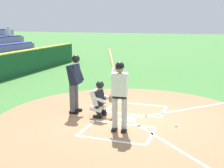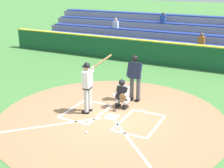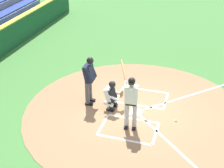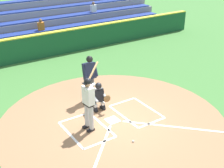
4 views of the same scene
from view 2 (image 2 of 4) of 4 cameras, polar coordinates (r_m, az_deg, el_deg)
The scene contains 9 objects.
ground_plane at distance 10.70m, azimuth -0.08°, elevation -6.24°, with size 120.00×120.00×0.00m, color #427A38.
dirt_circle at distance 10.69m, azimuth -0.08°, elevation -6.21°, with size 8.00×8.00×0.01m, color #99704C.
home_plate_and_chalk at distance 9.99m, azimuth -2.37°, elevation -8.08°, with size 7.93×4.91×0.01m.
batter at distance 10.70m, azimuth -4.58°, elevation 0.06°, with size 0.90×0.78×2.13m.
catcher at distance 11.22m, azimuth 1.94°, elevation -1.74°, with size 0.59×0.64×1.13m.
plate_umpire at distance 11.78m, azimuth 4.33°, elevation 1.75°, with size 0.59×0.42×1.86m.
baseball at distance 9.64m, azimuth -4.85°, elevation -9.06°, with size 0.07×0.07×0.07m, color white.
backstop_wall at distance 17.16m, azimuth 11.33°, elevation 5.49°, with size 22.00×0.36×1.31m.
bleacher_stand at distance 20.22m, azimuth 13.94°, elevation 7.91°, with size 20.00×4.25×2.55m.
Camera 2 is at (-4.36, 8.63, 4.57)m, focal length 48.67 mm.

